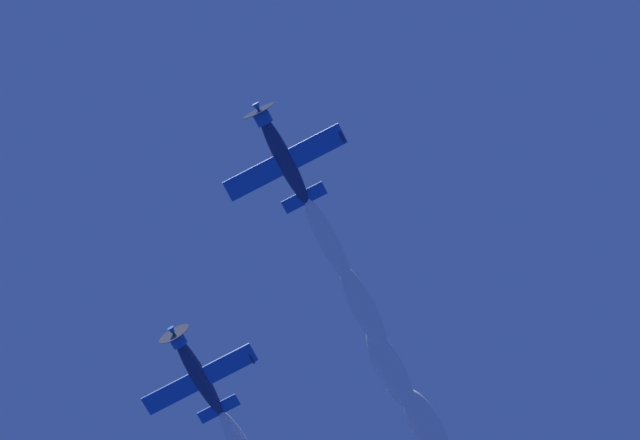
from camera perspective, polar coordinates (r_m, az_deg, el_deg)
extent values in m
ellipsoid|color=navy|center=(73.93, -2.00, 3.39)|extent=(5.50, 6.61, 1.35)
cylinder|color=#194CB2|center=(73.39, -3.19, 5.68)|extent=(1.64, 1.56, 1.31)
cone|color=#194CB2|center=(73.29, -3.45, 6.17)|extent=(0.96, 0.98, 0.62)
cylinder|color=#3F3F47|center=(73.31, -3.39, 6.06)|extent=(2.30, 1.72, 2.84)
cube|color=#194CB2|center=(73.80, -1.95, 3.20)|extent=(8.29, 6.84, 1.32)
ellipsoid|color=navy|center=(72.76, 1.22, 4.63)|extent=(0.84, 0.97, 0.31)
ellipsoid|color=navy|center=(75.10, -5.01, 1.80)|extent=(0.84, 0.97, 0.31)
cube|color=#194CB2|center=(74.65, -0.88, 1.25)|extent=(3.23, 2.80, 0.53)
cube|color=navy|center=(75.18, -0.80, 1.33)|extent=(0.97, 1.12, 1.24)
ellipsoid|color=#1E232D|center=(74.31, -2.07, 3.71)|extent=(1.69, 1.83, 0.82)
ellipsoid|color=navy|center=(80.20, -6.71, -8.53)|extent=(5.50, 6.63, 1.36)
cylinder|color=#194CB2|center=(79.07, -7.87, -6.57)|extent=(1.62, 1.59, 1.31)
cone|color=#194CB2|center=(78.85, -8.12, -6.14)|extent=(0.95, 0.99, 0.63)
cylinder|color=#3F3F47|center=(78.90, -8.07, -6.24)|extent=(2.26, 1.79, 2.85)
cube|color=#194CB2|center=(80.12, -6.66, -8.72)|extent=(8.28, 6.84, 1.36)
ellipsoid|color=navy|center=(78.38, -3.79, -7.64)|extent=(0.84, 0.97, 0.31)
ellipsoid|color=navy|center=(82.08, -9.42, -9.74)|extent=(0.84, 0.97, 0.31)
cube|color=#194CB2|center=(81.43, -5.62, -10.34)|extent=(3.23, 2.80, 0.55)
cube|color=navy|center=(81.92, -5.51, -10.17)|extent=(0.96, 1.16, 1.24)
ellipsoid|color=#1E232D|center=(80.47, -6.76, -8.18)|extent=(1.68, 1.85, 0.83)
ellipsoid|color=white|center=(75.74, 0.42, -1.06)|extent=(5.67, 6.79, 1.55)
ellipsoid|color=white|center=(77.63, 2.43, -4.88)|extent=(5.93, 7.00, 1.89)
ellipsoid|color=white|center=(80.17, 3.90, -8.18)|extent=(6.20, 7.20, 2.22)
ellipsoid|color=white|center=(82.64, 5.95, -11.41)|extent=(6.47, 7.41, 2.55)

